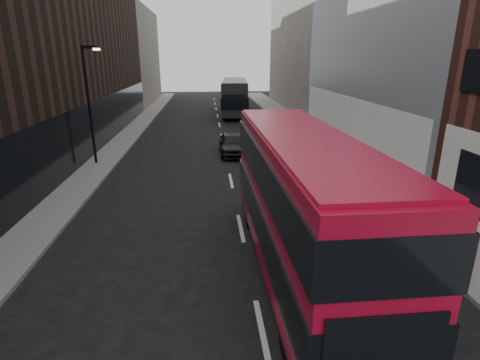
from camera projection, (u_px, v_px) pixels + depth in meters
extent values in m
cube|color=slate|center=(311.00, 137.00, 31.66)|extent=(3.00, 80.00, 0.15)
cube|color=slate|center=(124.00, 140.00, 30.37)|extent=(2.00, 80.00, 0.15)
cube|color=#A6ABB0|center=(394.00, 2.00, 25.10)|extent=(5.00, 22.00, 20.00)
cube|color=silver|center=(349.00, 123.00, 27.45)|extent=(0.35, 21.00, 3.80)
cube|color=#615B55|center=(306.00, 36.00, 47.17)|extent=(5.00, 24.00, 18.00)
cube|color=black|center=(87.00, 51.00, 32.63)|extent=(5.00, 24.00, 14.00)
cube|color=#615B55|center=(133.00, 57.00, 53.60)|extent=(5.00, 20.00, 13.00)
cylinder|color=black|center=(89.00, 107.00, 22.60)|extent=(0.16, 0.16, 7.00)
cube|color=black|center=(89.00, 47.00, 21.57)|extent=(0.90, 0.15, 0.18)
cube|color=#FFF2CC|center=(96.00, 49.00, 21.64)|extent=(0.35, 0.22, 0.12)
cube|color=#A90A26|center=(301.00, 202.00, 11.23)|extent=(2.61, 10.92, 3.96)
cube|color=black|center=(300.00, 221.00, 11.43)|extent=(2.73, 10.97, 1.09)
cube|color=black|center=(303.00, 169.00, 10.91)|extent=(2.73, 10.97, 1.09)
cube|color=black|center=(383.00, 350.00, 6.22)|extent=(2.10, 0.11, 1.39)
cube|color=black|center=(269.00, 167.00, 16.56)|extent=(2.10, 0.11, 1.39)
cube|color=#A90A26|center=(305.00, 136.00, 10.60)|extent=(2.51, 10.48, 0.12)
cylinder|color=black|center=(250.00, 215.00, 15.01)|extent=(0.31, 0.99, 0.99)
cylinder|color=black|center=(303.00, 212.00, 15.22)|extent=(0.31, 0.99, 0.99)
cylinder|color=black|center=(289.00, 338.00, 8.43)|extent=(0.31, 0.99, 0.99)
cylinder|color=black|center=(381.00, 331.00, 8.64)|extent=(0.31, 0.99, 0.99)
cube|color=black|center=(235.00, 96.00, 43.84)|extent=(3.67, 12.36, 3.43)
cube|color=black|center=(235.00, 98.00, 43.91)|extent=(3.79, 12.42, 1.22)
cube|color=black|center=(235.00, 102.00, 38.04)|extent=(2.35, 0.25, 1.55)
cube|color=black|center=(235.00, 92.00, 49.67)|extent=(2.35, 0.25, 1.55)
cube|color=black|center=(235.00, 80.00, 43.29)|extent=(3.52, 11.87, 0.12)
cylinder|color=black|center=(225.00, 106.00, 48.03)|extent=(0.41, 1.13, 1.11)
cylinder|color=black|center=(244.00, 105.00, 48.06)|extent=(0.41, 1.13, 1.11)
cylinder|color=black|center=(223.00, 114.00, 40.63)|extent=(0.41, 1.13, 1.11)
cylinder|color=black|center=(246.00, 114.00, 40.66)|extent=(0.41, 1.13, 1.11)
imported|color=black|center=(232.00, 143.00, 26.14)|extent=(1.80, 4.44, 1.51)
imported|color=gray|center=(254.00, 150.00, 24.61)|extent=(1.61, 4.12, 1.34)
imported|color=black|center=(266.00, 121.00, 35.82)|extent=(1.93, 4.47, 1.28)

